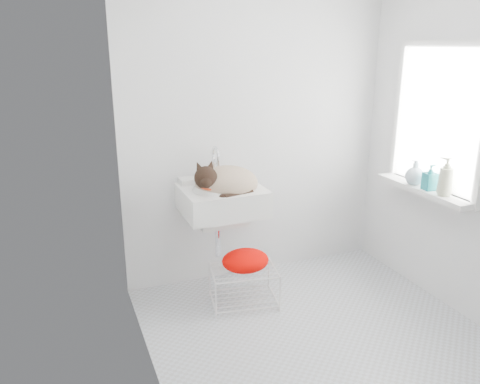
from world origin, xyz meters
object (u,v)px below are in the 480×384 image
object	(u,v)px
wire_rack	(244,285)
bottle_b	(428,190)
bottle_c	(414,184)
bottle_a	(443,195)
sink	(222,188)
cat	(224,183)

from	to	relation	value
wire_rack	bottle_b	size ratio (longest dim) A/B	2.47
wire_rack	bottle_c	bearing A→B (deg)	-8.72
bottle_a	wire_rack	bearing A→B (deg)	158.98
sink	cat	bearing A→B (deg)	-58.78
sink	bottle_a	size ratio (longest dim) A/B	2.59
cat	bottle_a	bearing A→B (deg)	-25.13
bottle_c	bottle_a	bearing A→B (deg)	-90.00
sink	bottle_b	xyz separation A→B (m)	(1.39, -0.61, 0.00)
cat	bottle_b	world-z (taller)	cat
cat	bottle_a	size ratio (longest dim) A/B	2.15
sink	wire_rack	world-z (taller)	sink
sink	cat	world-z (taller)	cat
wire_rack	bottle_b	bearing A→B (deg)	-15.22
cat	bottle_a	world-z (taller)	cat
cat	wire_rack	world-z (taller)	cat
sink	bottle_a	distance (m)	1.58
bottle_b	bottle_c	xyz separation A→B (m)	(0.00, 0.16, 0.00)
sink	wire_rack	xyz separation A→B (m)	(0.08, -0.25, -0.70)
sink	bottle_c	world-z (taller)	sink
cat	bottle_a	distance (m)	1.56
sink	bottle_a	world-z (taller)	sink
cat	bottle_c	world-z (taller)	cat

